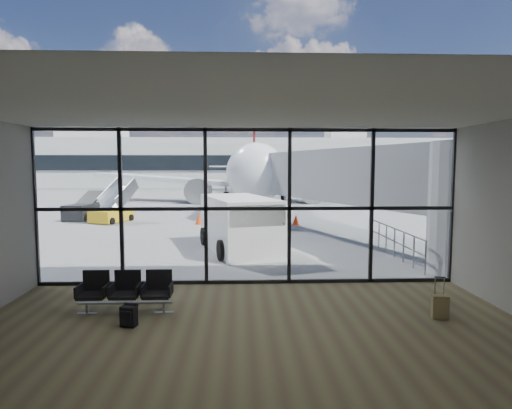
{
  "coord_description": "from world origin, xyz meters",
  "views": [
    {
      "loc": [
        -0.23,
        -12.21,
        3.41
      ],
      "look_at": [
        0.35,
        3.0,
        2.05
      ],
      "focal_mm": 30.0,
      "sensor_mm": 36.0,
      "label": 1
    }
  ],
  "objects": [
    {
      "name": "service_van",
      "position": [
        -0.23,
        4.85,
        1.12
      ],
      "size": [
        3.45,
        5.41,
        2.18
      ],
      "rotation": [
        0.0,
        0.0,
        0.27
      ],
      "color": "white",
      "rests_on": "ground"
    },
    {
      "name": "tree_2",
      "position": [
        -33.0,
        72.0,
        5.88
      ],
      "size": [
        6.27,
        6.27,
        9.03
      ],
      "color": "#382619",
      "rests_on": "ground"
    },
    {
      "name": "mobile_stairs",
      "position": [
        -8.09,
        14.29,
        0.51
      ],
      "size": [
        2.43,
        3.35,
        2.14
      ],
      "rotation": [
        0.0,
        0.0,
        -0.38
      ],
      "color": "gold",
      "rests_on": "ground"
    },
    {
      "name": "ground",
      "position": [
        0.0,
        40.0,
        0.0
      ],
      "size": [
        220.0,
        220.0,
        0.0
      ],
      "primitive_type": "plane",
      "color": "slate",
      "rests_on": "ground"
    },
    {
      "name": "tree_5",
      "position": [
        -15.0,
        72.0,
        5.88
      ],
      "size": [
        6.27,
        6.27,
        9.03
      ],
      "color": "#382619",
      "rests_on": "ground"
    },
    {
      "name": "tree_0",
      "position": [
        -45.0,
        72.0,
        4.63
      ],
      "size": [
        4.95,
        4.95,
        7.12
      ],
      "color": "#382619",
      "rests_on": "ground"
    },
    {
      "name": "tree_4",
      "position": [
        -21.0,
        72.0,
        5.25
      ],
      "size": [
        5.61,
        5.61,
        8.07
      ],
      "color": "#382619",
      "rests_on": "ground"
    },
    {
      "name": "glass_curtain_wall",
      "position": [
        0.0,
        0.0,
        2.25
      ],
      "size": [
        12.1,
        0.12,
        4.5
      ],
      "color": "white",
      "rests_on": "ground"
    },
    {
      "name": "traffic_cone_b",
      "position": [
        3.06,
        12.53,
        0.29
      ],
      "size": [
        0.43,
        0.43,
        0.61
      ],
      "color": "#F4350C",
      "rests_on": "ground"
    },
    {
      "name": "jet_bridge",
      "position": [
        4.9,
        7.07,
        2.76
      ],
      "size": [
        8.0,
        16.5,
        4.33
      ],
      "color": "#9A9C9F",
      "rests_on": "ground"
    },
    {
      "name": "airliner",
      "position": [
        1.28,
        30.55,
        2.95
      ],
      "size": [
        32.52,
        37.64,
        9.69
      ],
      "rotation": [
        0.0,
        0.0,
        -0.03
      ],
      "color": "white",
      "rests_on": "ground"
    },
    {
      "name": "tree_3",
      "position": [
        -27.0,
        72.0,
        4.63
      ],
      "size": [
        4.95,
        4.95,
        7.12
      ],
      "color": "#382619",
      "rests_on": "ground"
    },
    {
      "name": "backpack",
      "position": [
        -2.6,
        -3.29,
        0.24
      ],
      "size": [
        0.37,
        0.36,
        0.49
      ],
      "rotation": [
        0.0,
        0.0,
        -0.28
      ],
      "color": "black",
      "rests_on": "ground"
    },
    {
      "name": "seating_row",
      "position": [
        -2.89,
        -2.3,
        0.53
      ],
      "size": [
        2.17,
        0.61,
        0.96
      ],
      "rotation": [
        0.0,
        0.0,
        0.0
      ],
      "color": "gray",
      "rests_on": "ground"
    },
    {
      "name": "apron_railing",
      "position": [
        5.6,
        3.5,
        0.72
      ],
      "size": [
        0.06,
        5.46,
        1.11
      ],
      "color": "gray",
      "rests_on": "ground"
    },
    {
      "name": "tree_1",
      "position": [
        -39.0,
        72.0,
        5.25
      ],
      "size": [
        5.61,
        5.61,
        8.07
      ],
      "color": "#382619",
      "rests_on": "ground"
    },
    {
      "name": "far_terminal",
      "position": [
        -0.59,
        61.97,
        4.21
      ],
      "size": [
        80.0,
        12.2,
        11.0
      ],
      "color": "silver",
      "rests_on": "ground"
    },
    {
      "name": "belt_loader",
      "position": [
        -10.36,
        15.62,
        0.59
      ],
      "size": [
        1.75,
        3.9,
        1.75
      ],
      "rotation": [
        0.0,
        0.0,
        -0.09
      ],
      "color": "black",
      "rests_on": "ground"
    },
    {
      "name": "lounge_shell",
      "position": [
        0.0,
        -4.8,
        2.65
      ],
      "size": [
        12.02,
        8.01,
        4.51
      ],
      "color": "brown",
      "rests_on": "ground"
    },
    {
      "name": "traffic_cone_a",
      "position": [
        -2.63,
        13.02,
        0.32
      ],
      "size": [
        0.48,
        0.48,
        0.68
      ],
      "color": "#F2410C",
      "rests_on": "ground"
    },
    {
      "name": "traffic_cone_c",
      "position": [
        -0.0,
        16.98,
        0.27
      ],
      "size": [
        0.4,
        0.4,
        0.57
      ],
      "color": "#E6550C",
      "rests_on": "ground"
    },
    {
      "name": "suitcase",
      "position": [
        4.24,
        -3.08,
        0.28
      ],
      "size": [
        0.38,
        0.3,
        0.94
      ],
      "rotation": [
        0.0,
        0.0,
        -0.19
      ],
      "color": "olive",
      "rests_on": "ground"
    }
  ]
}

